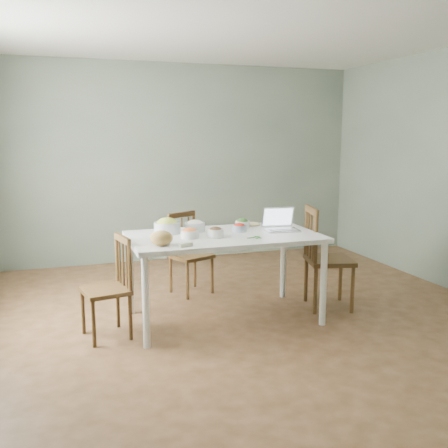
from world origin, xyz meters
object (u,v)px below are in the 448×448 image
object	(u,v)px
chair_left	(105,288)
bowl_squash	(167,226)
chair_far	(191,254)
chair_right	(329,258)
dining_table	(224,277)
bread_boule	(161,238)
laptop	(282,220)

from	to	relation	value
chair_left	bowl_squash	bearing A→B (deg)	105.95
chair_far	chair_left	xyz separation A→B (m)	(-1.02, -0.97, -0.00)
chair_far	chair_right	world-z (taller)	chair_right
dining_table	bowl_squash	distance (m)	0.72
chair_right	bread_boule	distance (m)	1.82
chair_far	chair_left	bearing A→B (deg)	-158.14
chair_left	bread_boule	distance (m)	0.67
bread_boule	laptop	bearing A→B (deg)	12.60
chair_right	laptop	world-z (taller)	laptop
dining_table	chair_far	xyz separation A→B (m)	(-0.09, 0.88, 0.03)
dining_table	laptop	bearing A→B (deg)	-0.10
dining_table	bread_boule	xyz separation A→B (m)	(-0.65, -0.28, 0.47)
dining_table	laptop	xyz separation A→B (m)	(0.59, -0.00, 0.52)
chair_left	bowl_squash	xyz separation A→B (m)	(0.62, 0.32, 0.45)
bowl_squash	chair_far	bearing A→B (deg)	58.60
bread_boule	dining_table	bearing A→B (deg)	23.26
laptop	chair_left	bearing A→B (deg)	-169.70
chair_left	bread_boule	bearing A→B (deg)	56.58
chair_far	bowl_squash	distance (m)	0.89
chair_left	chair_right	bearing A→B (deg)	80.58
laptop	dining_table	bearing A→B (deg)	-172.88
dining_table	chair_left	bearing A→B (deg)	-175.22
dining_table	bowl_squash	world-z (taller)	bowl_squash
dining_table	bowl_squash	size ratio (longest dim) A/B	7.09
bowl_squash	laptop	bearing A→B (deg)	-12.02
dining_table	chair_right	xyz separation A→B (m)	(1.12, -0.01, 0.11)
laptop	bowl_squash	bearing A→B (deg)	175.20
chair_far	bread_boule	world-z (taller)	bread_boule
chair_far	laptop	bearing A→B (deg)	-74.22
dining_table	chair_far	world-z (taller)	chair_far
chair_left	chair_right	xyz separation A→B (m)	(2.22, 0.08, 0.08)
dining_table	laptop	size ratio (longest dim) A/B	5.52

